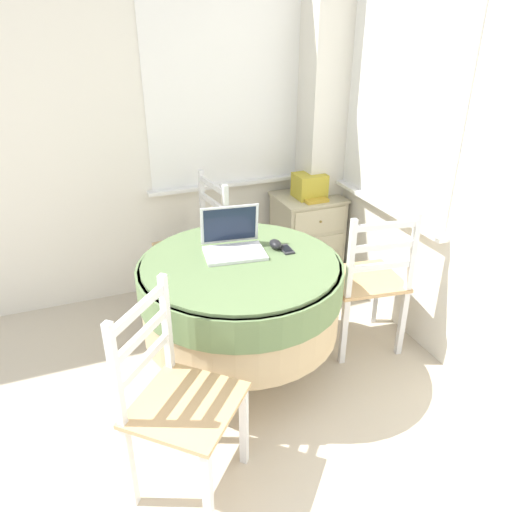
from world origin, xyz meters
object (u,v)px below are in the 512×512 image
at_px(dining_chair_near_back_window, 197,247).
at_px(storage_box, 310,186).
at_px(dining_chair_near_right_window, 368,282).
at_px(laptop, 233,243).
at_px(computer_mouse, 275,244).
at_px(round_dining_table, 241,291).
at_px(cell_phone, 286,249).
at_px(dining_chair_camera_near, 176,401).
at_px(corner_cabinet, 307,237).
at_px(book_on_cabinet, 312,197).

relative_size(dining_chair_near_back_window, storage_box, 4.25).
height_order(dining_chair_near_right_window, storage_box, dining_chair_near_right_window).
height_order(laptop, computer_mouse, laptop).
xyz_separation_m(round_dining_table, dining_chair_near_back_window, (-0.03, 0.80, -0.09)).
distance_m(cell_phone, storage_box, 1.05).
relative_size(round_dining_table, storage_box, 5.01).
distance_m(cell_phone, dining_chair_near_back_window, 0.88).
xyz_separation_m(dining_chair_camera_near, corner_cabinet, (1.38, 1.53, -0.12)).
height_order(cell_phone, dining_chair_near_back_window, dining_chair_near_back_window).
xyz_separation_m(round_dining_table, dining_chair_near_right_window, (0.79, -0.04, -0.09)).
distance_m(round_dining_table, cell_phone, 0.34).
bearing_deg(cell_phone, dining_chair_camera_near, -140.96).
distance_m(round_dining_table, dining_chair_near_back_window, 0.81).
bearing_deg(computer_mouse, dining_chair_near_back_window, 109.71).
height_order(round_dining_table, computer_mouse, computer_mouse).
xyz_separation_m(computer_mouse, dining_chair_near_back_window, (-0.26, 0.73, -0.30)).
bearing_deg(cell_phone, dining_chair_near_back_window, 111.68).
xyz_separation_m(dining_chair_near_right_window, corner_cabinet, (0.08, 0.96, -0.12)).
bearing_deg(round_dining_table, book_on_cabinet, 44.48).
xyz_separation_m(dining_chair_near_right_window, dining_chair_camera_near, (-1.30, -0.57, 0.00)).
relative_size(dining_chair_near_right_window, book_on_cabinet, 4.29).
bearing_deg(corner_cabinet, dining_chair_near_right_window, -94.88).
bearing_deg(dining_chair_near_right_window, computer_mouse, 168.55).
height_order(corner_cabinet, book_on_cabinet, book_on_cabinet).
distance_m(laptop, book_on_cabinet, 1.14).
height_order(cell_phone, storage_box, storage_box).
xyz_separation_m(computer_mouse, cell_phone, (0.05, -0.04, -0.02)).
xyz_separation_m(round_dining_table, cell_phone, (0.28, 0.03, 0.19)).
bearing_deg(dining_chair_near_right_window, dining_chair_camera_near, -156.30).
height_order(computer_mouse, storage_box, storage_box).
relative_size(computer_mouse, dining_chair_camera_near, 0.10).
bearing_deg(laptop, round_dining_table, -91.70).
xyz_separation_m(dining_chair_camera_near, book_on_cabinet, (1.38, 1.47, 0.22)).
distance_m(cell_phone, corner_cabinet, 1.14).
distance_m(laptop, dining_chair_near_right_window, 0.87).
bearing_deg(dining_chair_near_right_window, round_dining_table, 177.05).
xyz_separation_m(laptop, corner_cabinet, (0.87, 0.79, -0.44)).
bearing_deg(corner_cabinet, computer_mouse, -127.15).
bearing_deg(dining_chair_near_back_window, corner_cabinet, 7.21).
bearing_deg(laptop, dining_chair_near_right_window, -11.70).
xyz_separation_m(computer_mouse, corner_cabinet, (0.64, 0.84, -0.42)).
relative_size(laptop, storage_box, 1.61).
bearing_deg(storage_box, dining_chair_camera_near, -132.32).
distance_m(computer_mouse, cell_phone, 0.07).
height_order(laptop, corner_cabinet, laptop).
bearing_deg(computer_mouse, corner_cabinet, 52.85).
xyz_separation_m(computer_mouse, dining_chair_camera_near, (-0.74, -0.68, -0.30)).
bearing_deg(laptop, storage_box, 41.98).
height_order(dining_chair_near_back_window, book_on_cabinet, dining_chair_near_back_window).
bearing_deg(dining_chair_near_back_window, laptop, -87.47).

